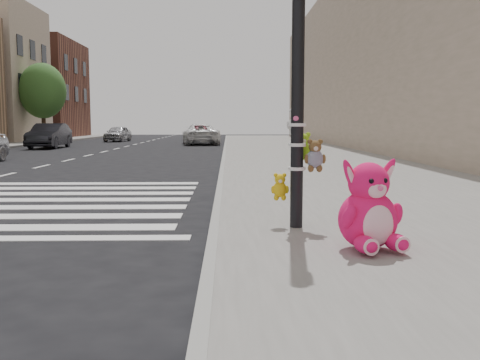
{
  "coord_description": "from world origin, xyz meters",
  "views": [
    {
      "loc": [
        1.73,
        -4.91,
        1.47
      ],
      "look_at": [
        1.88,
        1.76,
        0.75
      ],
      "focal_mm": 40.0,
      "sensor_mm": 36.0,
      "label": 1
    }
  ],
  "objects_px": {
    "red_teddy": "(360,219)",
    "car_white_near": "(201,134)",
    "car_dark_far": "(49,136)",
    "pink_bunny": "(369,212)",
    "signal_pole": "(299,97)"
  },
  "relations": [
    {
      "from": "red_teddy",
      "to": "car_white_near",
      "type": "height_order",
      "value": "car_white_near"
    },
    {
      "from": "car_dark_far",
      "to": "car_white_near",
      "type": "distance_m",
      "value": 9.77
    },
    {
      "from": "car_white_near",
      "to": "pink_bunny",
      "type": "bearing_deg",
      "value": 89.34
    },
    {
      "from": "red_teddy",
      "to": "car_dark_far",
      "type": "height_order",
      "value": "car_dark_far"
    },
    {
      "from": "pink_bunny",
      "to": "car_white_near",
      "type": "distance_m",
      "value": 30.52
    },
    {
      "from": "pink_bunny",
      "to": "red_teddy",
      "type": "distance_m",
      "value": 1.22
    },
    {
      "from": "signal_pole",
      "to": "red_teddy",
      "type": "bearing_deg",
      "value": -5.66
    },
    {
      "from": "red_teddy",
      "to": "car_dark_far",
      "type": "xyz_separation_m",
      "value": [
        -11.88,
        24.11,
        0.46
      ]
    },
    {
      "from": "pink_bunny",
      "to": "red_teddy",
      "type": "height_order",
      "value": "pink_bunny"
    },
    {
      "from": "red_teddy",
      "to": "car_white_near",
      "type": "bearing_deg",
      "value": 68.96
    },
    {
      "from": "pink_bunny",
      "to": "car_white_near",
      "type": "xyz_separation_m",
      "value": [
        -3.33,
        30.34,
        0.14
      ]
    },
    {
      "from": "car_dark_far",
      "to": "car_white_near",
      "type": "bearing_deg",
      "value": 29.55
    },
    {
      "from": "signal_pole",
      "to": "car_white_near",
      "type": "distance_m",
      "value": 29.24
    },
    {
      "from": "car_dark_far",
      "to": "signal_pole",
      "type": "bearing_deg",
      "value": -66.87
    },
    {
      "from": "pink_bunny",
      "to": "car_white_near",
      "type": "relative_size",
      "value": 0.2
    }
  ]
}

